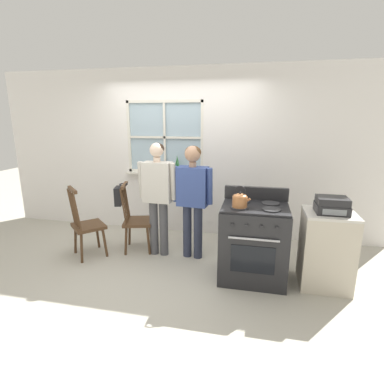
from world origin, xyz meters
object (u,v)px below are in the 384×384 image
at_px(handbag, 119,195).
at_px(kettle, 240,200).
at_px(person_teen_center, 193,191).
at_px(stereo, 332,205).
at_px(side_counter, 326,250).
at_px(potted_plant, 177,167).
at_px(person_elderly_left, 158,190).
at_px(chair_near_wall, 87,226).
at_px(stove, 253,242).
at_px(chair_by_window, 136,221).

bearing_deg(handbag, kettle, -16.65).
relative_size(person_teen_center, stereo, 4.61).
distance_m(kettle, side_counter, 1.16).
height_order(kettle, potted_plant, potted_plant).
bearing_deg(stereo, person_elderly_left, 169.59).
height_order(chair_near_wall, person_teen_center, person_teen_center).
bearing_deg(stereo, chair_near_wall, 177.54).
bearing_deg(kettle, stove, 36.85).
bearing_deg(stove, person_teen_center, 154.68).
height_order(chair_by_window, chair_near_wall, same).
bearing_deg(stereo, potted_plant, 148.76).
relative_size(chair_by_window, person_elderly_left, 0.63).
height_order(stove, kettle, kettle).
bearing_deg(chair_near_wall, chair_by_window, -107.45).
height_order(chair_near_wall, potted_plant, potted_plant).
height_order(chair_by_window, stove, stove).
xyz_separation_m(chair_by_window, stove, (1.70, -0.45, 0.03)).
distance_m(chair_by_window, person_teen_center, 1.00).
relative_size(person_teen_center, stove, 1.45).
xyz_separation_m(chair_near_wall, stereo, (3.12, -0.13, 0.54)).
bearing_deg(person_teen_center, chair_by_window, -178.48).
relative_size(person_teen_center, side_counter, 1.74).
bearing_deg(potted_plant, stereo, -31.24).
bearing_deg(chair_near_wall, stove, -139.41).
relative_size(person_elderly_left, potted_plant, 5.04).
relative_size(chair_by_window, stove, 0.93).
xyz_separation_m(person_elderly_left, kettle, (1.15, -0.51, 0.07)).
distance_m(person_teen_center, stereo, 1.71).
relative_size(chair_near_wall, handbag, 3.29).
distance_m(side_counter, stereo, 0.54).
distance_m(stove, potted_plant, 1.92).
xyz_separation_m(potted_plant, stereo, (2.11, -1.28, -0.14)).
xyz_separation_m(chair_by_window, stereo, (2.52, -0.47, 0.54)).
bearing_deg(kettle, potted_plant, 128.55).
bearing_deg(stove, stereo, -1.05).
height_order(person_elderly_left, potted_plant, person_elderly_left).
bearing_deg(potted_plant, stove, -44.48).
xyz_separation_m(chair_by_window, person_teen_center, (0.86, -0.06, 0.51)).
height_order(person_elderly_left, kettle, person_elderly_left).
bearing_deg(chair_by_window, person_teen_center, -109.12).
height_order(person_elderly_left, stereo, person_elderly_left).
height_order(chair_near_wall, stove, stove).
height_order(chair_by_window, person_teen_center, person_teen_center).
bearing_deg(chair_near_wall, kettle, -143.17).
height_order(chair_near_wall, side_counter, chair_near_wall).
distance_m(chair_near_wall, person_elderly_left, 1.13).
xyz_separation_m(side_counter, stereo, (0.00, -0.02, 0.54)).
distance_m(chair_near_wall, potted_plant, 1.68).
height_order(person_teen_center, handbag, person_teen_center).
bearing_deg(person_teen_center, side_counter, -8.00).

